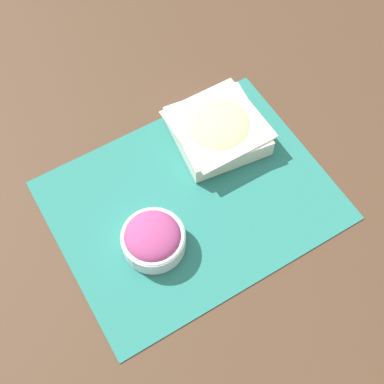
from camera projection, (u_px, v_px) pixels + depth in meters
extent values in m
plane|color=#422D1E|center=(192.00, 201.00, 1.02)|extent=(3.00, 3.00, 0.00)
cube|color=#236B60|center=(192.00, 200.00, 1.02)|extent=(0.52, 0.40, 0.00)
cylinder|color=silver|center=(154.00, 241.00, 0.96)|extent=(0.12, 0.12, 0.04)
torus|color=silver|center=(153.00, 236.00, 0.94)|extent=(0.11, 0.11, 0.01)
ellipsoid|color=#93386B|center=(153.00, 236.00, 0.94)|extent=(0.10, 0.10, 0.04)
cube|color=silver|center=(217.00, 131.00, 1.07)|extent=(0.19, 0.19, 0.04)
cube|color=silver|center=(218.00, 124.00, 1.05)|extent=(0.17, 0.17, 0.00)
ellipsoid|color=#A8CC7F|center=(218.00, 125.00, 1.05)|extent=(0.13, 0.13, 0.03)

